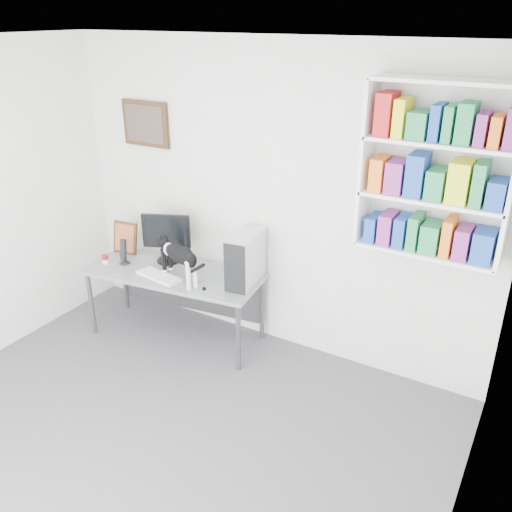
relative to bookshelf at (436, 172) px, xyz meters
name	(u,v)px	position (x,y,z in m)	size (l,w,h in m)	color
room	(100,298)	(-1.40, -1.85, -0.50)	(4.01, 4.01, 2.70)	#515156
bookshelf	(436,172)	(0.00, 0.00, 0.00)	(1.03, 0.28, 1.24)	white
wall_art	(146,124)	(-2.70, 0.12, 0.05)	(0.52, 0.04, 0.42)	#4C3018
desk	(176,304)	(-2.14, -0.30, -1.51)	(1.63, 0.63, 0.68)	slate
monitor	(167,238)	(-2.33, -0.14, -0.93)	(0.45, 0.22, 0.48)	black
keyboard	(159,276)	(-2.17, -0.46, -1.16)	(0.44, 0.17, 0.03)	white
pc_tower	(246,259)	(-1.46, -0.14, -0.94)	(0.20, 0.46, 0.46)	silver
speaker	(124,251)	(-2.65, -0.39, -1.05)	(0.11, 0.11, 0.25)	black
leaning_print	(125,237)	(-2.82, -0.17, -1.01)	(0.26, 0.10, 0.32)	#4C3018
soup_can	(105,259)	(-2.81, -0.48, -1.13)	(0.06, 0.06, 0.09)	#9D0D14
cat	(180,263)	(-1.96, -0.42, -0.99)	(0.59, 0.16, 0.37)	black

